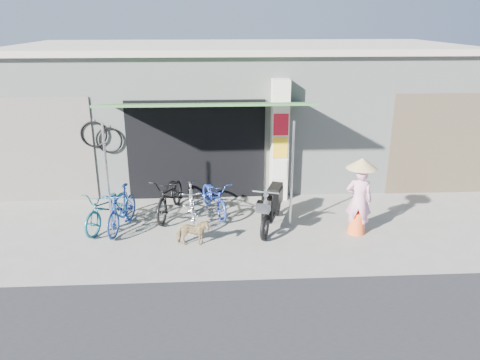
{
  "coord_description": "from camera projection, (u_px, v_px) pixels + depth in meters",
  "views": [
    {
      "loc": [
        -0.75,
        -8.65,
        4.38
      ],
      "look_at": [
        -0.2,
        1.0,
        1.0
      ],
      "focal_mm": 35.0,
      "sensor_mm": 36.0,
      "label": 1
    }
  ],
  "objects": [
    {
      "name": "bicycle_shop",
      "position": [
        239.0,
        108.0,
        13.83
      ],
      "size": [
        12.3,
        5.3,
        3.66
      ],
      "color": "#9DA39B",
      "rests_on": "ground"
    },
    {
      "name": "bike_blue",
      "position": [
        122.0,
        209.0,
        10.05
      ],
      "size": [
        0.75,
        1.64,
        0.95
      ],
      "primitive_type": "imported",
      "rotation": [
        0.0,
        0.0,
        -0.2
      ],
      "color": "navy",
      "rests_on": "ground"
    },
    {
      "name": "shop_pillar",
      "position": [
        279.0,
        141.0,
        11.49
      ],
      "size": [
        0.42,
        0.44,
        3.0
      ],
      "color": "beige",
      "rests_on": "ground"
    },
    {
      "name": "awning",
      "position": [
        207.0,
        106.0,
        10.29
      ],
      "size": [
        4.6,
        1.88,
        2.72
      ],
      "color": "#2E602B",
      "rests_on": "ground"
    },
    {
      "name": "moped",
      "position": [
        272.0,
        206.0,
        10.2
      ],
      "size": [
        0.81,
        1.82,
        1.06
      ],
      "rotation": [
        0.0,
        0.0,
        -0.33
      ],
      "color": "black",
      "rests_on": "ground"
    },
    {
      "name": "bike_silver",
      "position": [
        192.0,
        205.0,
        10.29
      ],
      "size": [
        0.57,
        1.56,
        0.92
      ],
      "primitive_type": "imported",
      "rotation": [
        0.0,
        0.0,
        0.09
      ],
      "color": "#B4B4B9",
      "rests_on": "ground"
    },
    {
      "name": "nun",
      "position": [
        359.0,
        196.0,
        9.76
      ],
      "size": [
        0.64,
        0.64,
        1.67
      ],
      "rotation": [
        0.0,
        0.0,
        2.87
      ],
      "color": "pink",
      "rests_on": "ground"
    },
    {
      "name": "neighbour_left",
      "position": [
        40.0,
        151.0,
        11.38
      ],
      "size": [
        2.6,
        0.06,
        2.6
      ],
      "primitive_type": "cube",
      "color": "#6B665B",
      "rests_on": "ground"
    },
    {
      "name": "street_dog",
      "position": [
        193.0,
        233.0,
        9.38
      ],
      "size": [
        0.67,
        0.31,
        0.57
      ],
      "primitive_type": "imported",
      "rotation": [
        0.0,
        0.0,
        1.58
      ],
      "color": "#A47756",
      "rests_on": "ground"
    },
    {
      "name": "bike_navy",
      "position": [
        214.0,
        197.0,
        10.89
      ],
      "size": [
        1.05,
        1.69,
        0.84
      ],
      "primitive_type": "imported",
      "rotation": [
        0.0,
        0.0,
        0.33
      ],
      "color": "#223C9E",
      "rests_on": "ground"
    },
    {
      "name": "bike_teal",
      "position": [
        108.0,
        208.0,
        10.18
      ],
      "size": [
        1.13,
        1.82,
        0.9
      ],
      "primitive_type": "imported",
      "rotation": [
        0.0,
        0.0,
        -0.34
      ],
      "color": "#165A66",
      "rests_on": "ground"
    },
    {
      "name": "neighbour_right",
      "position": [
        440.0,
        145.0,
        11.92
      ],
      "size": [
        2.6,
        0.06,
        2.6
      ],
      "primitive_type": "cube",
      "color": "brown",
      "rests_on": "ground"
    },
    {
      "name": "ground",
      "position": [
        252.0,
        241.0,
        9.64
      ],
      "size": [
        80.0,
        80.0,
        0.0
      ],
      "primitive_type": "plane",
      "color": "gray",
      "rests_on": "ground"
    },
    {
      "name": "bike_black",
      "position": [
        170.0,
        195.0,
        10.8
      ],
      "size": [
        1.0,
        1.92,
        0.96
      ],
      "primitive_type": "imported",
      "rotation": [
        0.0,
        0.0,
        -0.21
      ],
      "color": "black",
      "rests_on": "ground"
    }
  ]
}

